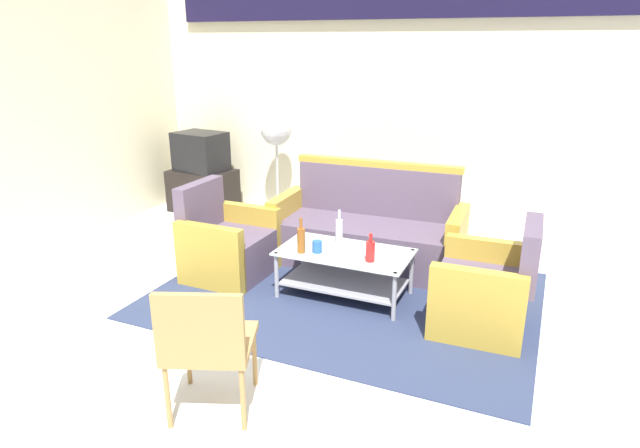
% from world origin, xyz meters
% --- Properties ---
extents(ground_plane, '(14.00, 14.00, 0.00)m').
position_xyz_m(ground_plane, '(0.00, 0.00, 0.00)').
color(ground_plane, white).
extents(wall_back, '(6.52, 0.19, 2.80)m').
position_xyz_m(wall_back, '(0.00, 3.05, 1.48)').
color(wall_back, beige).
rests_on(wall_back, ground).
extents(rug, '(3.13, 2.29, 0.01)m').
position_xyz_m(rug, '(0.03, 0.96, 0.01)').
color(rug, '#2D3856').
rests_on(rug, ground).
extents(couch, '(1.82, 0.80, 0.96)m').
position_xyz_m(couch, '(-0.03, 1.71, 0.32)').
color(couch, '#5B4C60').
rests_on(couch, rug).
extents(armchair_left, '(0.71, 0.77, 0.85)m').
position_xyz_m(armchair_left, '(-1.13, 0.93, 0.29)').
color(armchair_left, '#5B4C60').
rests_on(armchair_left, rug).
extents(armchair_right, '(0.72, 0.78, 0.85)m').
position_xyz_m(armchair_right, '(1.18, 0.88, 0.29)').
color(armchair_right, '#5B4C60').
rests_on(armchair_right, rug).
extents(coffee_table, '(1.10, 0.60, 0.40)m').
position_xyz_m(coffee_table, '(0.02, 0.95, 0.27)').
color(coffee_table, silver).
rests_on(coffee_table, rug).
extents(bottle_red, '(0.07, 0.07, 0.23)m').
position_xyz_m(bottle_red, '(0.28, 0.83, 0.50)').
color(bottle_red, red).
rests_on(bottle_red, coffee_table).
extents(bottle_brown, '(0.07, 0.07, 0.30)m').
position_xyz_m(bottle_brown, '(-0.30, 0.78, 0.52)').
color(bottle_brown, brown).
rests_on(bottle_brown, coffee_table).
extents(bottle_clear, '(0.06, 0.06, 0.30)m').
position_xyz_m(bottle_clear, '(-0.10, 1.11, 0.52)').
color(bottle_clear, silver).
rests_on(bottle_clear, coffee_table).
extents(cup, '(0.08, 0.08, 0.10)m').
position_xyz_m(cup, '(-0.18, 0.83, 0.46)').
color(cup, '#2659A5').
rests_on(cup, coffee_table).
extents(tv_stand, '(0.80, 0.50, 0.52)m').
position_xyz_m(tv_stand, '(-2.53, 2.55, 0.26)').
color(tv_stand, black).
rests_on(tv_stand, ground).
extents(television, '(0.65, 0.52, 0.48)m').
position_xyz_m(television, '(-2.53, 2.55, 0.76)').
color(television, black).
rests_on(television, tv_stand).
extents(pedestal_fan, '(0.36, 0.36, 1.27)m').
position_xyz_m(pedestal_fan, '(-1.48, 2.60, 1.01)').
color(pedestal_fan, '#2D2D33').
rests_on(pedestal_fan, ground).
extents(wicker_chair, '(0.62, 0.62, 0.84)m').
position_xyz_m(wicker_chair, '(-0.12, -0.82, 0.49)').
color(wicker_chair, '#AD844C').
rests_on(wicker_chair, ground).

